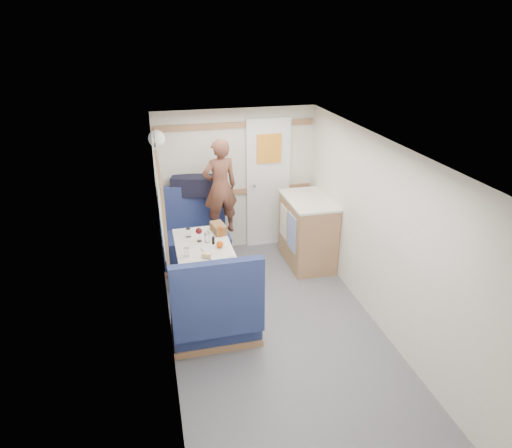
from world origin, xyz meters
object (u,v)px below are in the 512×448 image
object	(u,v)px
bench_far	(196,243)
cheese_block	(207,255)
tumbler_right	(207,237)
beer_glass	(220,232)
pepper_grinder	(213,240)
tray	(218,252)
person	(220,187)
bread_loaf	(219,228)
galley_counter	(307,231)
dinette_table	(203,255)
bench_near	(216,317)
tumbler_mid	(188,233)
wine_glass	(199,232)
duffel_bag	(192,186)
orange_fruit	(220,244)
tumbler_left	(186,252)
dome_light	(157,139)

from	to	relation	value
bench_far	cheese_block	bearing A→B (deg)	-90.10
bench_far	tumbler_right	size ratio (longest dim) A/B	9.36
tumbler_right	beer_glass	world-z (taller)	same
pepper_grinder	tray	bearing A→B (deg)	-86.90
person	bread_loaf	distance (m)	0.68
galley_counter	dinette_table	bearing A→B (deg)	-159.46
person	tray	xyz separation A→B (m)	(-0.23, -1.11, -0.35)
bench_near	tumbler_mid	xyz separation A→B (m)	(-0.14, 1.07, 0.47)
bench_far	pepper_grinder	world-z (taller)	bench_far
cheese_block	pepper_grinder	world-z (taller)	pepper_grinder
wine_glass	bread_loaf	world-z (taller)	wine_glass
galley_counter	person	size ratio (longest dim) A/B	0.73
duffel_bag	beer_glass	bearing A→B (deg)	-62.79
tray	tumbler_right	bearing A→B (deg)	103.08
dinette_table	bread_loaf	distance (m)	0.39
orange_fruit	tumbler_mid	size ratio (longest dim) A/B	0.78
bench_near	tray	size ratio (longest dim) A/B	3.06
dinette_table	beer_glass	distance (m)	0.34
dinette_table	bench_near	world-z (taller)	bench_near
galley_counter	duffel_bag	world-z (taller)	duffel_bag
cheese_block	beer_glass	world-z (taller)	beer_glass
duffel_bag	pepper_grinder	distance (m)	1.21
duffel_bag	tumbler_mid	distance (m)	0.96
beer_glass	tumbler_right	bearing A→B (deg)	-143.57
orange_fruit	wine_glass	xyz separation A→B (m)	(-0.20, 0.25, 0.07)
tumbler_mid	cheese_block	bearing A→B (deg)	-76.54
orange_fruit	tumbler_left	world-z (taller)	tumbler_left
bench_far	bread_loaf	distance (m)	0.81
person	dinette_table	bearing A→B (deg)	56.00
dinette_table	dome_light	size ratio (longest dim) A/B	4.60
dome_light	person	world-z (taller)	dome_light
bench_near	duffel_bag	bearing A→B (deg)	89.28
dinette_table	bread_loaf	xyz separation A→B (m)	(0.22, 0.24, 0.21)
dinette_table	tumbler_right	bearing A→B (deg)	14.52
galley_counter	duffel_bag	bearing A→B (deg)	158.44
dinette_table	bench_near	distance (m)	0.90
galley_counter	wine_glass	size ratio (longest dim) A/B	5.48
dome_light	duffel_bag	size ratio (longest dim) A/B	0.37
duffel_bag	dome_light	bearing A→B (deg)	-131.25
galley_counter	bread_loaf	xyz separation A→B (m)	(-1.24, -0.31, 0.31)
bench_far	dome_light	bearing A→B (deg)	-177.88
tray	bread_loaf	world-z (taller)	bread_loaf
bench_near	beer_glass	world-z (taller)	bench_near
galley_counter	bread_loaf	size ratio (longest dim) A/B	3.58
orange_fruit	beer_glass	bearing A→B (deg)	80.15
tumbler_left	bench_far	bearing A→B (deg)	79.56
bench_far	tumbler_left	distance (m)	1.25
beer_glass	orange_fruit	bearing A→B (deg)	-99.85
wine_glass	tumbler_mid	xyz separation A→B (m)	(-0.11, 0.15, -0.07)
wine_glass	pepper_grinder	bearing A→B (deg)	-36.43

